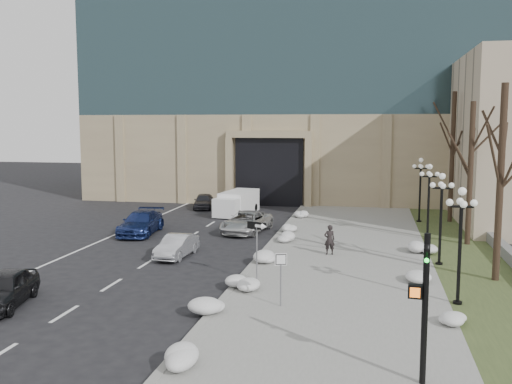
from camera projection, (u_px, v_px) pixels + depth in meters
ground at (215, 348)px, 18.44m from camera, size 160.00×160.00×0.00m
sidewalk at (345, 254)px, 31.35m from camera, size 9.00×40.00×0.12m
curb at (265, 250)px, 32.25m from camera, size 0.30×40.00×0.14m
grass_strip at (469, 260)px, 30.06m from camera, size 4.00×40.00×0.10m
stone_wall at (502, 248)px, 31.57m from camera, size 0.50×30.00×0.70m
office_tower at (308, 14)px, 59.03m from camera, size 40.00×24.70×36.00m
car_a at (4, 289)px, 22.55m from camera, size 2.56×4.43×1.42m
car_b at (177, 246)px, 30.88m from camera, size 1.49×3.76×1.22m
car_c at (141, 223)px, 37.38m from camera, size 2.54×5.29×1.49m
car_d at (247, 222)px, 37.92m from camera, size 3.08×5.32×1.39m
car_e at (204, 201)px, 48.70m from camera, size 2.16×3.97×1.28m
pedestrian at (329, 240)px, 30.96m from camera, size 0.69×0.56×1.64m
box_truck at (237, 203)px, 45.62m from camera, size 2.62×5.87×1.80m
one_way_sign at (260, 233)px, 25.77m from camera, size 1.01×0.51×2.77m
keep_sign at (281, 268)px, 22.08m from camera, size 0.46×0.19×2.22m
traffic_signal at (423, 312)px, 15.41m from camera, size 0.73×0.98×4.31m
snow_clump_a at (188, 359)px, 16.77m from camera, size 1.10×1.60×0.36m
snow_clump_b at (213, 311)px, 21.08m from camera, size 1.10×1.60×0.36m
snow_clump_c at (245, 283)px, 24.87m from camera, size 1.10×1.60×0.36m
snow_clump_d at (266, 258)px, 29.53m from camera, size 1.10×1.60×0.36m
snow_clump_e at (281, 239)px, 34.41m from camera, size 1.10×1.60×0.36m
snow_clump_f at (287, 228)px, 37.91m from camera, size 1.10×1.60×0.36m
snow_clump_g at (298, 216)px, 42.89m from camera, size 1.10×1.60×0.36m
snow_clump_h at (454, 320)px, 20.19m from camera, size 1.10×1.60×0.36m
snow_clump_i at (427, 279)px, 25.53m from camera, size 1.10×1.60×0.36m
snow_clump_j at (423, 248)px, 31.78m from camera, size 1.10×1.60×0.36m
lamppost_a at (461, 230)px, 22.26m from camera, size 1.18×1.18×4.76m
lamppost_b at (441, 207)px, 28.58m from camera, size 1.18×1.18×4.76m
lamppost_c at (429, 192)px, 34.90m from camera, size 1.18×1.18×4.76m
lamppost_d at (420, 181)px, 41.23m from camera, size 1.18×1.18×4.76m
tree_near at (502, 155)px, 25.38m from camera, size 3.20×3.20×9.00m
tree_mid at (471, 153)px, 33.21m from camera, size 3.20×3.20×8.50m
tree_far at (453, 138)px, 40.91m from camera, size 3.20×3.20×9.50m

